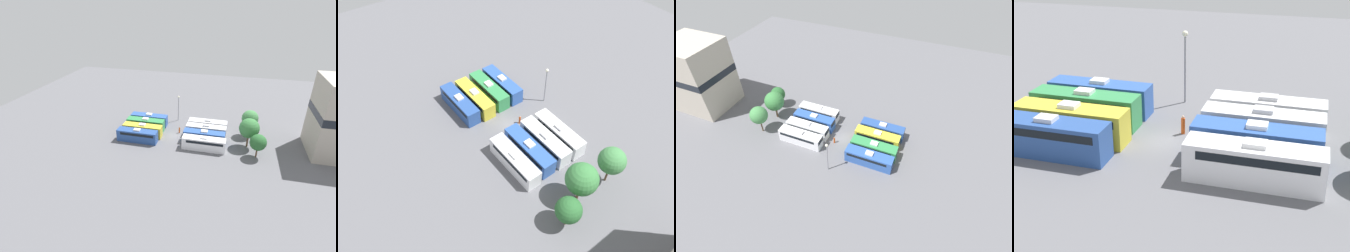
% 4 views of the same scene
% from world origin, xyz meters
% --- Properties ---
extents(ground_plane, '(119.98, 119.98, 0.00)m').
position_xyz_m(ground_plane, '(0.00, 0.00, 0.00)').
color(ground_plane, slate).
extents(bus_0, '(2.54, 10.16, 3.37)m').
position_xyz_m(bus_0, '(-4.77, -8.23, 1.65)').
color(bus_0, '#2D56A8').
rests_on(bus_0, ground_plane).
extents(bus_1, '(2.54, 10.16, 3.37)m').
position_xyz_m(bus_1, '(-1.69, -8.29, 1.65)').
color(bus_1, '#338C4C').
rests_on(bus_1, ground_plane).
extents(bus_2, '(2.54, 10.16, 3.37)m').
position_xyz_m(bus_2, '(1.76, -8.00, 1.65)').
color(bus_2, gold).
rests_on(bus_2, ground_plane).
extents(bus_3, '(2.54, 10.16, 3.37)m').
position_xyz_m(bus_3, '(4.85, -8.33, 1.65)').
color(bus_3, '#284C93').
rests_on(bus_3, ground_plane).
extents(bus_4, '(2.54, 10.16, 3.37)m').
position_xyz_m(bus_4, '(-4.80, 8.09, 1.65)').
color(bus_4, white).
rests_on(bus_4, ground_plane).
extents(bus_5, '(2.54, 10.16, 3.37)m').
position_xyz_m(bus_5, '(-1.69, 8.02, 1.65)').
color(bus_5, silver).
rests_on(bus_5, ground_plane).
extents(bus_6, '(2.54, 10.16, 3.37)m').
position_xyz_m(bus_6, '(1.57, 7.91, 1.65)').
color(bus_6, '#2D56A8').
rests_on(bus_6, ground_plane).
extents(bus_7, '(2.54, 10.16, 3.37)m').
position_xyz_m(bus_7, '(4.81, 8.22, 1.65)').
color(bus_7, white).
rests_on(bus_7, ground_plane).
extents(worker_person, '(0.36, 0.36, 1.74)m').
position_xyz_m(worker_person, '(-1.98, 0.97, 0.81)').
color(worker_person, '#CC4C19').
rests_on(worker_person, ground_plane).
extents(light_pole, '(0.60, 0.60, 7.54)m').
position_xyz_m(light_pole, '(-9.51, -0.96, 5.14)').
color(light_pole, gray).
rests_on(light_pole, ground_plane).
extents(tree_0, '(4.15, 4.15, 6.98)m').
position_xyz_m(tree_0, '(-4.94, 18.61, 4.90)').
color(tree_0, brown).
rests_on(tree_0, ground_plane).
extents(tree_1, '(4.75, 4.75, 7.31)m').
position_xyz_m(tree_1, '(0.90, 18.27, 4.91)').
color(tree_1, brown).
rests_on(tree_1, ground_plane).
extents(tree_2, '(3.72, 3.72, 5.60)m').
position_xyz_m(tree_2, '(5.11, 20.21, 3.73)').
color(tree_2, brown).
rests_on(tree_2, ground_plane).
extents(depot_building, '(12.27, 13.20, 17.49)m').
position_xyz_m(depot_building, '(-1.16, 38.42, 8.83)').
color(depot_building, '#B2A899').
rests_on(depot_building, ground_plane).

